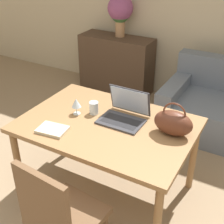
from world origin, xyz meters
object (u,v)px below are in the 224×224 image
object	(u,v)px
chair	(59,215)
handbag	(173,123)
wine_glass	(76,103)
drinking_glass	(94,108)
flower_vase	(120,11)
laptop	(125,111)

from	to	relation	value
chair	handbag	size ratio (longest dim) A/B	3.10
wine_glass	handbag	size ratio (longest dim) A/B	0.48
drinking_glass	flower_vase	xyz separation A→B (m)	(-0.78, 1.95, 0.38)
drinking_glass	flower_vase	bearing A→B (deg)	111.90
drinking_glass	wine_glass	size ratio (longest dim) A/B	0.75
laptop	wine_glass	distance (m)	0.43
flower_vase	laptop	bearing A→B (deg)	-60.75
flower_vase	drinking_glass	bearing A→B (deg)	-68.10
chair	drinking_glass	size ratio (longest dim) A/B	8.68
laptop	chair	bearing A→B (deg)	-89.26
drinking_glass	laptop	bearing A→B (deg)	11.35
laptop	handbag	distance (m)	0.43
chair	handbag	distance (m)	1.07
drinking_glass	wine_glass	bearing A→B (deg)	-147.81
laptop	flower_vase	distance (m)	2.20
chair	wine_glass	distance (m)	0.98
drinking_glass	wine_glass	distance (m)	0.16
chair	laptop	world-z (taller)	laptop
drinking_glass	handbag	size ratio (longest dim) A/B	0.36
laptop	wine_glass	bearing A→B (deg)	-161.48
chair	drinking_glass	bearing A→B (deg)	112.87
flower_vase	wine_glass	bearing A→B (deg)	-72.06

